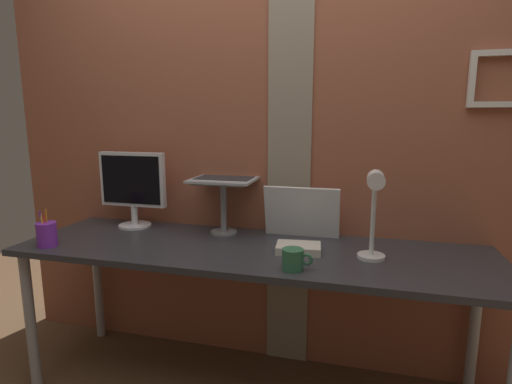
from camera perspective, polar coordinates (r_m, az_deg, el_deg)
brick_wall_back at (r=2.19m, az=1.99°, el=7.24°), size 3.06×0.15×2.45m
desk at (r=1.93m, az=-0.77°, el=-9.84°), size 2.23×0.64×0.75m
monitor at (r=2.33m, az=-17.08°, el=1.09°), size 0.38×0.18×0.42m
laptop_stand at (r=2.11m, az=-4.63°, el=-0.95°), size 0.28×0.22×0.28m
laptop at (r=2.14m, az=-4.12°, el=3.31°), size 0.33×0.29×0.22m
whiteboard_panel at (r=2.05m, az=6.46°, el=-2.88°), size 0.38×0.08×0.27m
desk_lamp at (r=1.73m, az=16.40°, el=-1.88°), size 0.12×0.20×0.39m
pen_cup at (r=2.16m, az=-27.53°, el=-5.33°), size 0.09×0.09×0.18m
coffee_mug at (r=1.64m, az=5.31°, el=-9.48°), size 0.12×0.09×0.09m
paper_clutter_stack at (r=1.86m, az=6.03°, el=-7.92°), size 0.21×0.16×0.04m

